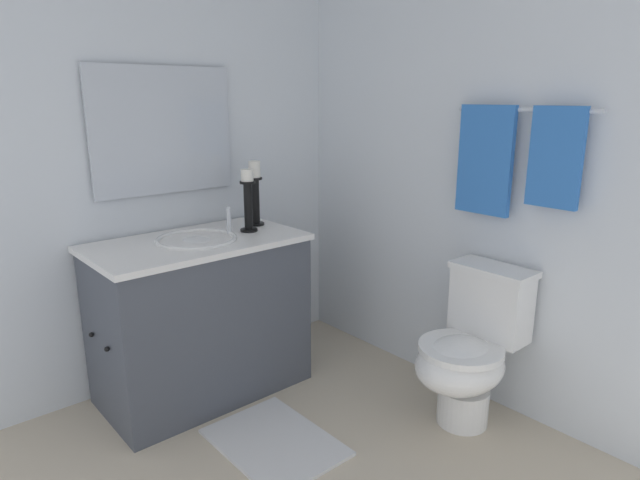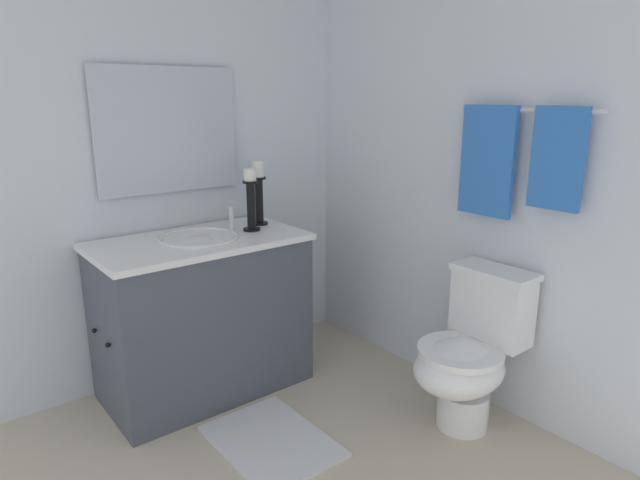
{
  "view_description": "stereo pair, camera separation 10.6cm",
  "coord_description": "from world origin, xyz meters",
  "px_view_note": "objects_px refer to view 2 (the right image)",
  "views": [
    {
      "loc": [
        1.49,
        -1.15,
        1.52
      ],
      "look_at": [
        -0.4,
        0.48,
        0.86
      ],
      "focal_mm": 30.52,
      "sensor_mm": 36.0,
      "label": 1
    },
    {
      "loc": [
        1.56,
        -1.07,
        1.52
      ],
      "look_at": [
        -0.4,
        0.48,
        0.86
      ],
      "focal_mm": 30.52,
      "sensor_mm": 36.0,
      "label": 2
    }
  ],
  "objects_px": {
    "sink_basin": "(199,246)",
    "candle_holder_short": "(251,199)",
    "towel_near_vanity": "(487,161)",
    "bath_mat": "(272,441)",
    "towel_bar": "(527,110)",
    "towel_center": "(557,159)",
    "toilet": "(469,354)",
    "mirror": "(168,130)",
    "vanity_cabinet": "(203,315)",
    "candle_holder_tall": "(259,191)"
  },
  "relations": [
    {
      "from": "mirror",
      "to": "candle_holder_short",
      "type": "xyz_separation_m",
      "value": [
        0.3,
        0.3,
        -0.35
      ]
    },
    {
      "from": "mirror",
      "to": "towel_near_vanity",
      "type": "height_order",
      "value": "mirror"
    },
    {
      "from": "vanity_cabinet",
      "to": "towel_bar",
      "type": "distance_m",
      "value": 1.84
    },
    {
      "from": "candle_holder_short",
      "to": "towel_near_vanity",
      "type": "relative_size",
      "value": 0.65
    },
    {
      "from": "mirror",
      "to": "candle_holder_short",
      "type": "relative_size",
      "value": 2.33
    },
    {
      "from": "vanity_cabinet",
      "to": "candle_holder_short",
      "type": "xyz_separation_m",
      "value": [
        0.02,
        0.3,
        0.58
      ]
    },
    {
      "from": "bath_mat",
      "to": "mirror",
      "type": "bearing_deg",
      "value": 180.0
    },
    {
      "from": "toilet",
      "to": "bath_mat",
      "type": "relative_size",
      "value": 1.25
    },
    {
      "from": "towel_bar",
      "to": "vanity_cabinet",
      "type": "bearing_deg",
      "value": -137.53
    },
    {
      "from": "vanity_cabinet",
      "to": "sink_basin",
      "type": "xyz_separation_m",
      "value": [
        0.0,
        0.0,
        0.37
      ]
    },
    {
      "from": "towel_bar",
      "to": "sink_basin",
      "type": "bearing_deg",
      "value": -137.56
    },
    {
      "from": "vanity_cabinet",
      "to": "candle_holder_tall",
      "type": "distance_m",
      "value": 0.73
    },
    {
      "from": "sink_basin",
      "to": "vanity_cabinet",
      "type": "bearing_deg",
      "value": -90.0
    },
    {
      "from": "candle_holder_short",
      "to": "toilet",
      "type": "height_order",
      "value": "candle_holder_short"
    },
    {
      "from": "toilet",
      "to": "towel_bar",
      "type": "relative_size",
      "value": 1.12
    },
    {
      "from": "vanity_cabinet",
      "to": "candle_holder_tall",
      "type": "height_order",
      "value": "candle_holder_tall"
    },
    {
      "from": "sink_basin",
      "to": "mirror",
      "type": "distance_m",
      "value": 0.62
    },
    {
      "from": "candle_holder_tall",
      "to": "towel_center",
      "type": "height_order",
      "value": "towel_center"
    },
    {
      "from": "vanity_cabinet",
      "to": "towel_near_vanity",
      "type": "relative_size",
      "value": 2.09
    },
    {
      "from": "sink_basin",
      "to": "towel_near_vanity",
      "type": "height_order",
      "value": "towel_near_vanity"
    },
    {
      "from": "sink_basin",
      "to": "bath_mat",
      "type": "relative_size",
      "value": 0.67
    },
    {
      "from": "candle_holder_short",
      "to": "towel_near_vanity",
      "type": "bearing_deg",
      "value": 37.21
    },
    {
      "from": "vanity_cabinet",
      "to": "towel_bar",
      "type": "xyz_separation_m",
      "value": [
        1.12,
        1.02,
        1.05
      ]
    },
    {
      "from": "towel_bar",
      "to": "towel_center",
      "type": "height_order",
      "value": "towel_center"
    },
    {
      "from": "sink_basin",
      "to": "candle_holder_short",
      "type": "xyz_separation_m",
      "value": [
        0.02,
        0.3,
        0.21
      ]
    },
    {
      "from": "sink_basin",
      "to": "mirror",
      "type": "xyz_separation_m",
      "value": [
        -0.28,
        -0.0,
        0.56
      ]
    },
    {
      "from": "sink_basin",
      "to": "bath_mat",
      "type": "height_order",
      "value": "sink_basin"
    },
    {
      "from": "bath_mat",
      "to": "toilet",
      "type": "bearing_deg",
      "value": 60.72
    },
    {
      "from": "candle_holder_tall",
      "to": "towel_bar",
      "type": "xyz_separation_m",
      "value": [
        1.19,
        0.62,
        0.44
      ]
    },
    {
      "from": "vanity_cabinet",
      "to": "bath_mat",
      "type": "height_order",
      "value": "vanity_cabinet"
    },
    {
      "from": "candle_holder_tall",
      "to": "mirror",
      "type": "bearing_deg",
      "value": -116.79
    },
    {
      "from": "sink_basin",
      "to": "mirror",
      "type": "bearing_deg",
      "value": -179.8
    },
    {
      "from": "towel_bar",
      "to": "candle_holder_tall",
      "type": "bearing_deg",
      "value": -152.67
    },
    {
      "from": "towel_near_vanity",
      "to": "bath_mat",
      "type": "height_order",
      "value": "towel_near_vanity"
    },
    {
      "from": "towel_near_vanity",
      "to": "bath_mat",
      "type": "bearing_deg",
      "value": -107.99
    },
    {
      "from": "candle_holder_tall",
      "to": "toilet",
      "type": "bearing_deg",
      "value": 18.95
    },
    {
      "from": "candle_holder_tall",
      "to": "vanity_cabinet",
      "type": "bearing_deg",
      "value": -79.65
    },
    {
      "from": "vanity_cabinet",
      "to": "candle_holder_short",
      "type": "distance_m",
      "value": 0.66
    },
    {
      "from": "candle_holder_short",
      "to": "towel_center",
      "type": "relative_size",
      "value": 0.77
    },
    {
      "from": "candle_holder_short",
      "to": "sink_basin",
      "type": "bearing_deg",
      "value": -93.69
    },
    {
      "from": "candle_holder_short",
      "to": "towel_bar",
      "type": "xyz_separation_m",
      "value": [
        1.1,
        0.73,
        0.46
      ]
    },
    {
      "from": "sink_basin",
      "to": "bath_mat",
      "type": "bearing_deg",
      "value": -0.09
    },
    {
      "from": "vanity_cabinet",
      "to": "mirror",
      "type": "distance_m",
      "value": 0.97
    },
    {
      "from": "mirror",
      "to": "towel_center",
      "type": "distance_m",
      "value": 1.86
    },
    {
      "from": "sink_basin",
      "to": "candle_holder_short",
      "type": "bearing_deg",
      "value": 86.31
    },
    {
      "from": "candle_holder_short",
      "to": "towel_center",
      "type": "bearing_deg",
      "value": 29.21
    },
    {
      "from": "towel_bar",
      "to": "toilet",
      "type": "bearing_deg",
      "value": -101.24
    },
    {
      "from": "toilet",
      "to": "towel_bar",
      "type": "xyz_separation_m",
      "value": [
        0.04,
        0.22,
        1.09
      ]
    },
    {
      "from": "sink_basin",
      "to": "mirror",
      "type": "height_order",
      "value": "mirror"
    },
    {
      "from": "towel_bar",
      "to": "towel_center",
      "type": "relative_size",
      "value": 1.57
    }
  ]
}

